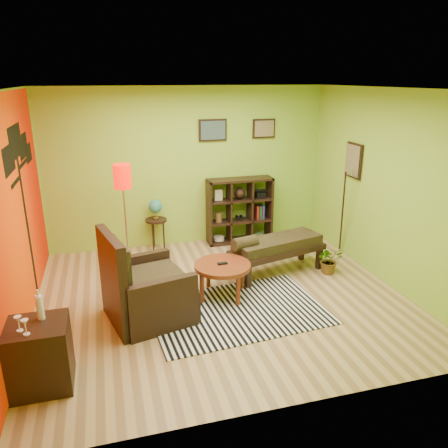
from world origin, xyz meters
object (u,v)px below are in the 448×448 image
object	(u,v)px
coffee_table	(223,268)
armchair	(144,292)
side_cabinet	(40,355)
globe_table	(156,212)
cube_shelf	(240,210)
potted_plant	(329,263)
bench	(275,246)
floor_lamp	(123,187)

from	to	relation	value
coffee_table	armchair	xyz separation A→B (m)	(-1.11, -0.32, -0.05)
coffee_table	side_cabinet	bearing A→B (deg)	-148.88
armchair	globe_table	size ratio (longest dim) A/B	1.30
armchair	cube_shelf	xyz separation A→B (m)	(2.00, 2.32, 0.24)
cube_shelf	potted_plant	bearing A→B (deg)	-61.55
globe_table	cube_shelf	distance (m)	1.55
armchair	potted_plant	distance (m)	2.99
bench	potted_plant	size ratio (longest dim) A/B	3.67
cube_shelf	globe_table	bearing A→B (deg)	179.90
side_cabinet	globe_table	world-z (taller)	side_cabinet
armchair	floor_lamp	size ratio (longest dim) A/B	0.69
side_cabinet	bench	size ratio (longest dim) A/B	0.62
coffee_table	bench	size ratio (longest dim) A/B	0.49
side_cabinet	globe_table	distance (m)	3.71
armchair	potted_plant	world-z (taller)	armchair
bench	potted_plant	distance (m)	0.91
side_cabinet	potted_plant	bearing A→B (deg)	21.95
armchair	globe_table	world-z (taller)	armchair
floor_lamp	bench	world-z (taller)	floor_lamp
floor_lamp	cube_shelf	bearing A→B (deg)	24.13
side_cabinet	cube_shelf	world-z (taller)	cube_shelf
side_cabinet	potted_plant	distance (m)	4.36
coffee_table	floor_lamp	distance (m)	1.89
side_cabinet	floor_lamp	size ratio (longest dim) A/B	0.58
globe_table	potted_plant	bearing A→B (deg)	-34.67
cube_shelf	potted_plant	size ratio (longest dim) A/B	2.73
bench	potted_plant	world-z (taller)	bench
floor_lamp	bench	bearing A→B (deg)	-14.04
coffee_table	armchair	bearing A→B (deg)	-163.98
coffee_table	cube_shelf	distance (m)	2.19
side_cabinet	floor_lamp	world-z (taller)	floor_lamp
side_cabinet	cube_shelf	bearing A→B (deg)	47.02
globe_table	cube_shelf	bearing A→B (deg)	-0.10
side_cabinet	floor_lamp	distance (m)	2.81
bench	side_cabinet	bearing A→B (deg)	-150.08
floor_lamp	potted_plant	size ratio (longest dim) A/B	3.96
potted_plant	globe_table	bearing A→B (deg)	145.33
cube_shelf	armchair	bearing A→B (deg)	-130.80
potted_plant	floor_lamp	bearing A→B (deg)	165.80
side_cabinet	globe_table	bearing A→B (deg)	64.95
cube_shelf	potted_plant	world-z (taller)	cube_shelf
side_cabinet	coffee_table	bearing A→B (deg)	31.12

